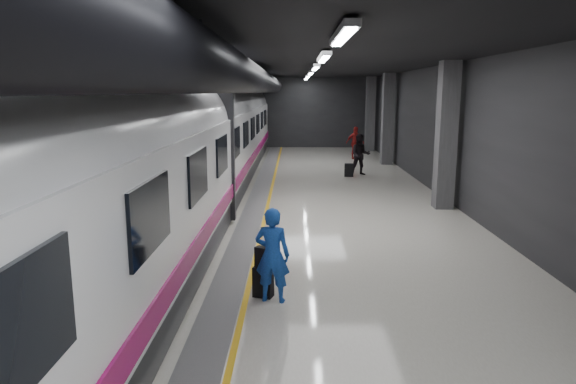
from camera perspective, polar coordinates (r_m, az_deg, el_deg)
ground at (r=14.24m, az=1.10°, el=-3.48°), size 40.00×40.00×0.00m
platform_hall at (r=14.74m, az=-0.00°, el=10.91°), size 10.02×40.02×4.51m
train at (r=14.22m, az=-12.11°, el=4.73°), size 3.05×38.00×4.05m
traveler_main at (r=8.84m, az=-1.75°, el=-7.01°), size 0.67×0.50×1.66m
suitcase_main at (r=9.21m, az=-2.77°, el=-9.94°), size 0.39×0.31×0.55m
shoulder_bag at (r=9.03m, az=-2.76°, el=-7.27°), size 0.32×0.26×0.37m
traveler_far_a at (r=22.63m, az=8.04°, el=4.13°), size 0.88×0.69×1.78m
traveler_far_b at (r=28.10m, az=7.46°, el=5.44°), size 1.10×0.67×1.75m
suitcase_far at (r=22.21m, az=6.79°, el=2.44°), size 0.41×0.29×0.57m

